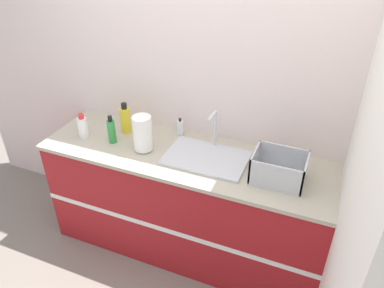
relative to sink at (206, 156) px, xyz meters
The scene contains 11 objects.
ground_plane 1.00m from the sink, 116.29° to the right, with size 12.00×12.00×0.00m, color slate.
wall_back 0.52m from the sink, 115.03° to the left, with size 4.53×0.06×2.60m.
wall_right 1.00m from the sink, ahead, with size 0.06×2.63×2.60m.
counter_cabinet 0.50m from the sink, behind, with size 2.15×0.65×0.92m.
sink is the anchor object (origin of this frame).
paper_towel_roll 0.48m from the sink, behind, with size 0.14×0.14×0.27m.
dish_rack 0.52m from the sink, ahead, with size 0.34×0.26×0.19m.
bottle_green 0.74m from the sink, behind, with size 0.06×0.06×0.22m.
bottle_yellow 0.73m from the sink, behind, with size 0.08×0.08×0.25m.
bottle_white_spray 0.98m from the sink, behind, with size 0.07×0.07×0.20m.
soap_dispenser 0.37m from the sink, 144.05° to the left, with size 0.05×0.05×0.15m.
Camera 1 is at (0.89, -1.73, 2.42)m, focal length 35.00 mm.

